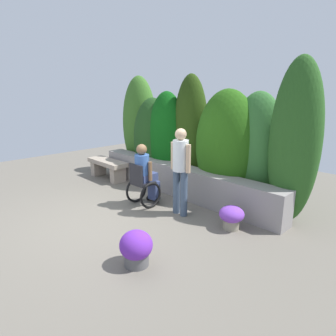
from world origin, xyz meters
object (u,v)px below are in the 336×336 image
(person_in_wheelchair, at_px, (144,177))
(flower_pot_terracotta_by_wall, at_px, (136,248))
(flower_pot_purple_near, at_px, (232,216))
(stone_bench, at_px, (108,167))
(person_standing_companion, at_px, (180,166))

(person_in_wheelchair, distance_m, flower_pot_terracotta_by_wall, 2.31)
(flower_pot_purple_near, relative_size, flower_pot_terracotta_by_wall, 0.85)
(stone_bench, bearing_deg, person_standing_companion, -2.87)
(flower_pot_purple_near, bearing_deg, person_in_wheelchair, -169.49)
(person_in_wheelchair, bearing_deg, person_standing_companion, 13.66)
(stone_bench, distance_m, person_in_wheelchair, 2.28)
(stone_bench, xyz_separation_m, flower_pot_terracotta_by_wall, (3.89, -2.04, -0.08))
(flower_pot_terracotta_by_wall, bearing_deg, person_standing_companion, 114.89)
(stone_bench, height_order, flower_pot_purple_near, stone_bench)
(stone_bench, height_order, person_standing_companion, person_standing_companion)
(stone_bench, bearing_deg, flower_pot_purple_near, 1.22)
(flower_pot_purple_near, xyz_separation_m, flower_pot_terracotta_by_wall, (-0.28, -1.91, 0.02))
(stone_bench, relative_size, flower_pot_purple_near, 3.04)
(person_standing_companion, xyz_separation_m, flower_pot_purple_near, (1.08, 0.19, -0.75))
(flower_pot_purple_near, height_order, flower_pot_terracotta_by_wall, flower_pot_terracotta_by_wall)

